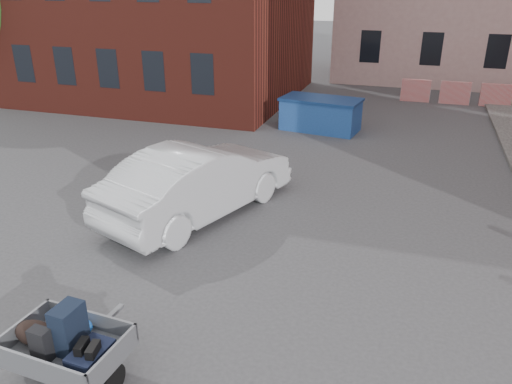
% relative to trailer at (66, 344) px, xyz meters
% --- Properties ---
extents(ground, '(120.00, 120.00, 0.00)m').
position_rel_trailer_xyz_m(ground, '(1.63, 4.55, -0.61)').
color(ground, '#38383A').
rests_on(ground, ground).
extents(barriers, '(4.70, 0.18, 1.00)m').
position_rel_trailer_xyz_m(barriers, '(5.83, 19.55, -0.11)').
color(barriers, red).
rests_on(barriers, ground).
extents(trailer, '(1.67, 1.85, 1.20)m').
position_rel_trailer_xyz_m(trailer, '(0.00, 0.00, 0.00)').
color(trailer, black).
rests_on(trailer, ground).
extents(dumpster, '(3.05, 1.88, 1.20)m').
position_rel_trailer_xyz_m(dumpster, '(0.89, 13.56, -0.00)').
color(dumpster, '#204B9B').
rests_on(dumpster, ground).
extents(silver_car, '(3.45, 5.48, 1.70)m').
position_rel_trailer_xyz_m(silver_car, '(-0.45, 5.55, 0.24)').
color(silver_car, silver).
rests_on(silver_car, ground).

